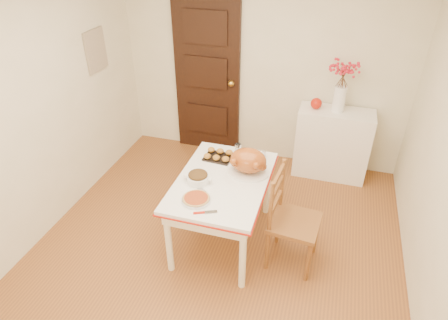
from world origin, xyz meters
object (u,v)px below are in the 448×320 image
(sideboard, at_px, (332,144))
(turkey_platter, at_px, (248,162))
(chair_oak, at_px, (295,221))
(kitchen_table, at_px, (223,210))
(pumpkin_pie, at_px, (196,199))

(sideboard, xyz_separation_m, turkey_platter, (-0.73, -1.32, 0.42))
(chair_oak, relative_size, turkey_platter, 2.47)
(kitchen_table, relative_size, chair_oak, 1.24)
(turkey_platter, distance_m, pumpkin_pie, 0.63)
(chair_oak, relative_size, pumpkin_pie, 4.07)
(kitchen_table, distance_m, pumpkin_pie, 0.55)
(sideboard, bearing_deg, chair_oak, -98.31)
(kitchen_table, xyz_separation_m, chair_oak, (0.70, -0.10, 0.13))
(turkey_platter, height_order, pumpkin_pie, turkey_platter)
(sideboard, bearing_deg, kitchen_table, -122.06)
(chair_oak, bearing_deg, sideboard, -3.17)
(turkey_platter, bearing_deg, chair_oak, -40.77)
(sideboard, height_order, kitchen_table, sideboard)
(sideboard, bearing_deg, pumpkin_pie, -119.62)
(sideboard, relative_size, kitchen_table, 0.71)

